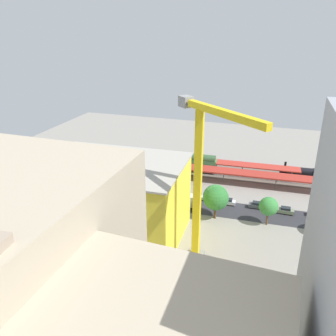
% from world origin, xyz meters
% --- Properties ---
extents(ground_plane, '(166.48, 166.48, 0.00)m').
position_xyz_m(ground_plane, '(0.00, 0.00, 0.00)').
color(ground_plane, gray).
rests_on(ground_plane, ground).
extents(rail_bed, '(104.46, 16.81, 0.01)m').
position_xyz_m(rail_bed, '(0.00, -21.16, 0.00)').
color(rail_bed, '#665E54').
rests_on(rail_bed, ground).
extents(street_asphalt, '(104.31, 12.77, 0.01)m').
position_xyz_m(street_asphalt, '(0.00, 4.44, 0.00)').
color(street_asphalt, '#2D2D33').
rests_on(street_asphalt, ground).
extents(track_rails, '(103.99, 10.38, 0.12)m').
position_xyz_m(track_rails, '(0.00, -21.16, 0.18)').
color(track_rails, '#9E9EA8').
rests_on(track_rails, ground).
extents(platform_canopy_near, '(69.47, 7.56, 4.05)m').
position_xyz_m(platform_canopy_near, '(-4.15, -13.02, 3.80)').
color(platform_canopy_near, '#A82D23').
rests_on(platform_canopy_near, ground).
extents(platform_canopy_far, '(50.73, 6.31, 3.95)m').
position_xyz_m(platform_canopy_far, '(-1.40, -19.92, 3.75)').
color(platform_canopy_far, '#B73328').
rests_on(platform_canopy_far, ground).
extents(locomotive, '(14.53, 3.16, 4.99)m').
position_xyz_m(locomotive, '(-27.71, -23.68, 1.74)').
color(locomotive, black).
rests_on(locomotive, ground).
extents(freight_coach_far, '(19.54, 3.57, 6.19)m').
position_xyz_m(freight_coach_far, '(9.01, -18.64, 3.27)').
color(freight_coach_far, black).
rests_on(freight_coach_far, ground).
extents(parked_car_0, '(4.32, 1.85, 1.80)m').
position_xyz_m(parked_car_0, '(-30.52, 0.64, 0.80)').
color(parked_car_0, black).
rests_on(parked_car_0, ground).
extents(parked_car_1, '(4.26, 1.78, 1.78)m').
position_xyz_m(parked_car_1, '(-22.76, 1.56, 0.80)').
color(parked_car_1, black).
rests_on(parked_car_1, ground).
extents(parked_car_2, '(4.55, 1.82, 1.81)m').
position_xyz_m(parked_car_2, '(-15.57, 0.91, 0.80)').
color(parked_car_2, black).
rests_on(parked_car_2, ground).
extents(parked_car_3, '(4.12, 1.82, 1.71)m').
position_xyz_m(parked_car_3, '(-7.78, 1.12, 0.77)').
color(parked_car_3, black).
rests_on(parked_car_3, ground).
extents(parked_car_4, '(4.23, 1.87, 1.68)m').
position_xyz_m(parked_car_4, '(0.87, 0.54, 0.75)').
color(parked_car_4, black).
rests_on(parked_car_4, ground).
extents(parked_car_5, '(4.54, 1.89, 1.77)m').
position_xyz_m(parked_car_5, '(7.98, 0.92, 0.79)').
color(parked_car_5, black).
rests_on(parked_car_5, ground).
extents(parked_car_6, '(4.32, 1.98, 1.74)m').
position_xyz_m(parked_car_6, '(15.51, 1.11, 0.77)').
color(parked_car_6, black).
rests_on(parked_car_6, ground).
extents(parked_car_7, '(4.46, 1.92, 1.78)m').
position_xyz_m(parked_car_7, '(23.96, 0.89, 0.78)').
color(parked_car_7, black).
rests_on(parked_car_7, ground).
extents(construction_building, '(30.90, 22.86, 17.46)m').
position_xyz_m(construction_building, '(14.66, 23.64, 8.73)').
color(construction_building, yellow).
rests_on(construction_building, ground).
extents(construction_roof_slab, '(31.52, 23.49, 0.40)m').
position_xyz_m(construction_roof_slab, '(14.66, 23.64, 17.66)').
color(construction_roof_slab, '#ADA89E').
rests_on(construction_roof_slab, construction_building).
extents(tower_crane, '(17.62, 15.58, 33.31)m').
position_xyz_m(tower_crane, '(-6.00, 28.20, 19.13)').
color(tower_crane, gray).
rests_on(tower_crane, ground).
extents(box_truck_0, '(10.10, 2.61, 3.56)m').
position_xyz_m(box_truck_0, '(4.81, 6.01, 1.73)').
color(box_truck_0, black).
rests_on(box_truck_0, ground).
extents(street_tree_1, '(4.59, 4.59, 7.33)m').
position_xyz_m(street_tree_1, '(-18.47, 8.67, 5.01)').
color(street_tree_1, brown).
rests_on(street_tree_1, ground).
extents(street_tree_2, '(6.20, 6.20, 8.85)m').
position_xyz_m(street_tree_2, '(-5.91, 9.56, 5.74)').
color(street_tree_2, brown).
rests_on(street_tree_2, ground).
extents(street_tree_3, '(4.16, 4.16, 7.21)m').
position_xyz_m(street_tree_3, '(36.12, 8.46, 5.09)').
color(street_tree_3, brown).
rests_on(street_tree_3, ground).
extents(street_tree_4, '(6.39, 6.39, 9.23)m').
position_xyz_m(street_tree_4, '(36.36, 9.48, 6.02)').
color(street_tree_4, brown).
rests_on(street_tree_4, ground).
extents(street_tree_5, '(6.39, 6.39, 8.87)m').
position_xyz_m(street_tree_5, '(-5.65, 9.08, 5.67)').
color(street_tree_5, brown).
rests_on(street_tree_5, ground).
extents(traffic_light, '(0.50, 0.36, 6.56)m').
position_xyz_m(traffic_light, '(5.61, 9.13, 4.34)').
color(traffic_light, '#333333').
rests_on(traffic_light, ground).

